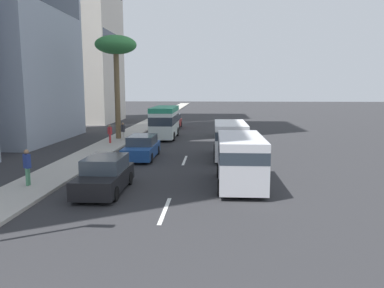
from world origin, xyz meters
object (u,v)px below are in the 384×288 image
object	(u,v)px
car_sixth	(142,147)
pedestrian_near_lamp	(110,133)
van_fifth	(240,158)
palm_tree	(116,49)
pedestrian_by_tree	(27,166)
pedestrian_mid_block	(123,131)
car_lead	(173,121)
van_fourth	(230,138)
minibus_second	(165,121)
car_seventh	(105,175)
car_third	(227,129)

from	to	relation	value
car_sixth	pedestrian_near_lamp	bearing A→B (deg)	-146.92
van_fifth	palm_tree	world-z (taller)	palm_tree
pedestrian_by_tree	palm_tree	bearing A→B (deg)	120.89
pedestrian_near_lamp	pedestrian_mid_block	xyz separation A→B (m)	(1.60, -0.72, 0.02)
car_lead	pedestrian_near_lamp	distance (m)	14.26
van_fifth	palm_tree	bearing A→B (deg)	32.50
pedestrian_mid_block	palm_tree	world-z (taller)	palm_tree
van_fourth	pedestrian_near_lamp	world-z (taller)	van_fourth
van_fourth	pedestrian_mid_block	size ratio (longest dim) A/B	3.41
car_lead	van_fifth	size ratio (longest dim) A/B	0.85
car_lead	minibus_second	distance (m)	9.35
van_fourth	minibus_second	bearing A→B (deg)	30.10
car_lead	van_fifth	bearing A→B (deg)	13.05
pedestrian_mid_block	minibus_second	bearing A→B (deg)	-98.88
van_fourth	palm_tree	distance (m)	14.71
car_lead	van_fourth	size ratio (longest dim) A/B	0.84
car_seventh	minibus_second	bearing A→B (deg)	178.88
car_lead	van_fourth	bearing A→B (deg)	17.30
car_lead	pedestrian_near_lamp	size ratio (longest dim) A/B	2.91
van_fourth	pedestrian_near_lamp	distance (m)	11.32
van_fifth	pedestrian_near_lamp	bearing A→B (deg)	37.93
car_third	pedestrian_near_lamp	world-z (taller)	pedestrian_near_lamp
van_fifth	pedestrian_by_tree	world-z (taller)	van_fifth
minibus_second	car_sixth	size ratio (longest dim) A/B	1.35
car_sixth	pedestrian_near_lamp	xyz separation A→B (m)	(5.93, 3.86, 0.25)
pedestrian_near_lamp	van_fourth	bearing A→B (deg)	176.66
car_sixth	car_seventh	bearing A→B (deg)	-0.88
pedestrian_near_lamp	minibus_second	bearing A→B (deg)	-106.90
car_sixth	car_seventh	distance (m)	8.32
minibus_second	van_fourth	distance (m)	11.51
car_lead	car_third	xyz separation A→B (m)	(-7.81, -6.21, -0.05)
pedestrian_near_lamp	pedestrian_mid_block	bearing A→B (deg)	-88.29
minibus_second	pedestrian_near_lamp	world-z (taller)	minibus_second
car_lead	van_fifth	distance (m)	27.31
minibus_second	car_seventh	distance (m)	18.69
pedestrian_mid_block	palm_tree	bearing A→B (deg)	-19.10
car_seventh	palm_tree	xyz separation A→B (m)	(17.18, 3.77, 7.47)
pedestrian_by_tree	palm_tree	xyz separation A→B (m)	(16.84, -0.06, 7.12)
pedestrian_mid_block	palm_tree	size ratio (longest dim) A/B	0.17
pedestrian_mid_block	car_lead	bearing A→B (deg)	-63.25
van_fourth	pedestrian_mid_block	distance (m)	11.61
minibus_second	car_third	xyz separation A→B (m)	(1.49, -5.98, -0.90)
car_seventh	palm_tree	world-z (taller)	palm_tree
car_lead	car_sixth	xyz separation A→B (m)	(-19.65, 0.01, -0.04)
car_lead	palm_tree	distance (m)	13.69
car_lead	pedestrian_by_tree	distance (m)	27.91
van_fifth	pedestrian_by_tree	size ratio (longest dim) A/B	3.05
minibus_second	pedestrian_by_tree	xyz separation A→B (m)	(-18.32, 4.19, -0.52)
minibus_second	car_third	distance (m)	6.23
palm_tree	car_sixth	bearing A→B (deg)	-156.27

